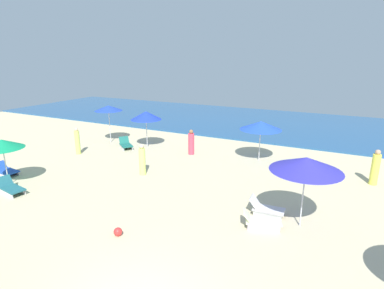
{
  "coord_description": "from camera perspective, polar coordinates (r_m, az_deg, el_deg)",
  "views": [
    {
      "loc": [
        3.78,
        -4.43,
        5.9
      ],
      "look_at": [
        -3.41,
        9.9,
        1.3
      ],
      "focal_mm": 28.99,
      "sensor_mm": 36.0,
      "label": 1
    }
  ],
  "objects": [
    {
      "name": "ocean",
      "position": [
        28.45,
        18.48,
        3.33
      ],
      "size": [
        60.0,
        13.67,
        0.12
      ],
      "primitive_type": "cube",
      "color": "#26568A",
      "rests_on": "ground_plane"
    },
    {
      "name": "umbrella_0",
      "position": [
        11.23,
        20.27,
        -3.41
      ],
      "size": [
        2.46,
        2.46,
        2.6
      ],
      "color": "silver",
      "rests_on": "ground_plane"
    },
    {
      "name": "lounge_chair_0_0",
      "position": [
        11.56,
        12.52,
        -13.63
      ],
      "size": [
        1.45,
        0.97,
        0.65
      ],
      "rotation": [
        0.0,
        0.0,
        1.9
      ],
      "color": "silver",
      "rests_on": "ground_plane"
    },
    {
      "name": "lounge_chair_0_1",
      "position": [
        12.47,
        13.42,
        -11.41
      ],
      "size": [
        1.35,
        0.71,
        0.67
      ],
      "rotation": [
        0.0,
        0.0,
        1.63
      ],
      "color": "silver",
      "rests_on": "ground_plane"
    },
    {
      "name": "umbrella_2",
      "position": [
        18.06,
        12.55,
        3.43
      ],
      "size": [
        2.38,
        2.38,
        2.32
      ],
      "color": "silver",
      "rests_on": "ground_plane"
    },
    {
      "name": "umbrella_3",
      "position": [
        22.24,
        -15.13,
        6.46
      ],
      "size": [
        1.89,
        1.89,
        2.61
      ],
      "color": "silver",
      "rests_on": "ground_plane"
    },
    {
      "name": "umbrella_4",
      "position": [
        20.51,
        -8.45,
        5.3
      ],
      "size": [
        2.01,
        2.01,
        2.42
      ],
      "color": "silver",
      "rests_on": "ground_plane"
    },
    {
      "name": "lounge_chair_4_0",
      "position": [
        20.91,
        -12.09,
        -0.0
      ],
      "size": [
        1.37,
        1.25,
        0.7
      ],
      "rotation": [
        0.0,
        0.0,
        0.92
      ],
      "color": "silver",
      "rests_on": "ground_plane"
    },
    {
      "name": "umbrella_5",
      "position": [
        16.61,
        -31.59,
        0.07
      ],
      "size": [
        1.89,
        1.89,
        2.23
      ],
      "color": "silver",
      "rests_on": "ground_plane"
    },
    {
      "name": "lounge_chair_5_0",
      "position": [
        16.08,
        -30.39,
        -6.88
      ],
      "size": [
        1.53,
        0.83,
        0.66
      ],
      "rotation": [
        0.0,
        0.0,
        1.42
      ],
      "color": "silver",
      "rests_on": "ground_plane"
    },
    {
      "name": "lounge_chair_5_1",
      "position": [
        18.66,
        -31.13,
        -4.11
      ],
      "size": [
        1.48,
        0.76,
        0.58
      ],
      "rotation": [
        0.0,
        0.0,
        1.5
      ],
      "color": "silver",
      "rests_on": "ground_plane"
    },
    {
      "name": "beachgoer_0",
      "position": [
        20.39,
        -20.33,
        0.52
      ],
      "size": [
        0.4,
        0.4,
        1.68
      ],
      "rotation": [
        0.0,
        0.0,
        4.16
      ],
      "color": "#DFEE6A",
      "rests_on": "ground_plane"
    },
    {
      "name": "beachgoer_1",
      "position": [
        15.99,
        -9.14,
        -2.9
      ],
      "size": [
        0.45,
        0.45,
        1.63
      ],
      "rotation": [
        0.0,
        0.0,
        0.97
      ],
      "color": "#E4F976",
      "rests_on": "ground_plane"
    },
    {
      "name": "beachgoer_2",
      "position": [
        19.1,
        -0.14,
        0.3
      ],
      "size": [
        0.49,
        0.49,
        1.57
      ],
      "rotation": [
        0.0,
        0.0,
        2.0
      ],
      "color": "#F9445E",
      "rests_on": "ground_plane"
    },
    {
      "name": "beachgoer_3",
      "position": [
        16.94,
        30.64,
        -3.8
      ],
      "size": [
        0.43,
        0.43,
        1.73
      ],
      "rotation": [
        0.0,
        0.0,
        6.06
      ],
      "color": "#E8E653",
      "rests_on": "ground_plane"
    },
    {
      "name": "beach_ball_0",
      "position": [
        11.21,
        -13.48,
        -15.34
      ],
      "size": [
        0.29,
        0.29,
        0.29
      ],
      "primitive_type": "sphere",
      "color": "red",
      "rests_on": "ground_plane"
    }
  ]
}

